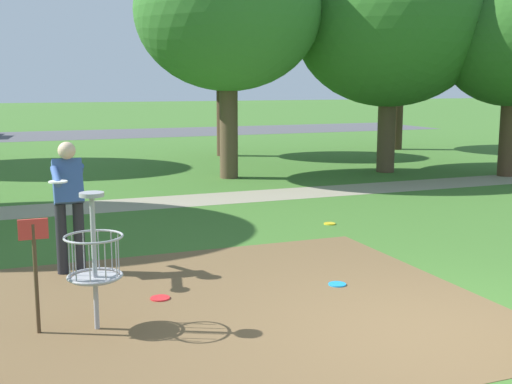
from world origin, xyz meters
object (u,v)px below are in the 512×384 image
at_px(frisbee_near_basket, 337,284).
at_px(frisbee_mid_grass, 160,298).
at_px(disc_golf_basket, 88,256).
at_px(player_foreground_watching, 68,198).
at_px(tree_mid_right, 400,16).
at_px(tree_near_left, 228,11).
at_px(tree_mid_center, 222,39).
at_px(frisbee_far_right, 330,224).
at_px(tree_near_right, 390,25).

xyz_separation_m(frisbee_near_basket, frisbee_mid_grass, (-2.13, 0.28, 0.00)).
height_order(disc_golf_basket, player_foreground_watching, player_foreground_watching).
bearing_deg(disc_golf_basket, frisbee_near_basket, 7.24).
distance_m(disc_golf_basket, tree_mid_right, 19.57).
distance_m(tree_near_left, tree_mid_center, 5.24).
distance_m(frisbee_far_right, tree_near_left, 7.27).
relative_size(frisbee_near_basket, frisbee_far_right, 1.06).
height_order(tree_mid_center, tree_mid_right, tree_mid_right).
bearing_deg(frisbee_near_basket, tree_near_right, 54.45).
bearing_deg(disc_golf_basket, tree_mid_right, 47.74).
xyz_separation_m(frisbee_far_right, tree_mid_center, (1.72, 10.95, 3.85)).
bearing_deg(tree_near_left, player_foreground_watching, -122.53).
relative_size(frisbee_near_basket, tree_mid_right, 0.03).
distance_m(disc_golf_basket, frisbee_mid_grass, 1.31).
distance_m(frisbee_far_right, tree_mid_center, 11.74).
height_order(frisbee_far_right, tree_near_left, tree_near_left).
height_order(frisbee_far_right, tree_near_right, tree_near_right).
bearing_deg(tree_mid_right, tree_near_left, -149.94).
relative_size(tree_near_left, tree_near_right, 1.01).
xyz_separation_m(disc_golf_basket, tree_near_left, (4.73, 9.46, 3.43)).
relative_size(player_foreground_watching, tree_mid_right, 0.25).
bearing_deg(frisbee_near_basket, tree_near_left, 79.16).
distance_m(frisbee_far_right, tree_near_right, 8.18).
bearing_deg(tree_near_left, tree_mid_center, 73.10).
bearing_deg(tree_near_left, frisbee_mid_grass, -113.74).
height_order(frisbee_mid_grass, frisbee_far_right, same).
xyz_separation_m(disc_golf_basket, frisbee_mid_grass, (0.86, 0.66, -0.74)).
distance_m(disc_golf_basket, tree_near_left, 11.11).
distance_m(frisbee_mid_grass, tree_mid_center, 15.31).
height_order(player_foreground_watching, frisbee_mid_grass, player_foreground_watching).
distance_m(frisbee_near_basket, tree_near_left, 10.14).
bearing_deg(tree_near_right, frisbee_far_right, -130.06).
bearing_deg(frisbee_near_basket, tree_mid_right, 54.36).
distance_m(tree_mid_center, tree_mid_right, 6.70).
distance_m(disc_golf_basket, frisbee_far_right, 5.77).
bearing_deg(tree_mid_center, frisbee_far_right, -98.92).
height_order(frisbee_near_basket, frisbee_far_right, same).
bearing_deg(tree_mid_right, frisbee_near_basket, -125.64).
distance_m(player_foreground_watching, tree_near_left, 9.30).
xyz_separation_m(disc_golf_basket, frisbee_far_right, (4.53, 3.50, -0.74)).
relative_size(disc_golf_basket, frisbee_mid_grass, 6.21).
relative_size(tree_near_right, tree_mid_right, 0.90).
bearing_deg(player_foreground_watching, tree_mid_right, 43.24).
xyz_separation_m(frisbee_far_right, tree_near_left, (0.20, 5.95, 4.18)).
distance_m(frisbee_near_basket, frisbee_mid_grass, 2.15).
bearing_deg(tree_mid_center, tree_near_left, -106.90).
bearing_deg(tree_mid_right, frisbee_far_right, -128.05).
height_order(frisbee_mid_grass, tree_mid_center, tree_mid_center).
height_order(disc_golf_basket, tree_mid_center, tree_mid_center).
bearing_deg(tree_near_right, frisbee_mid_grass, -134.83).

